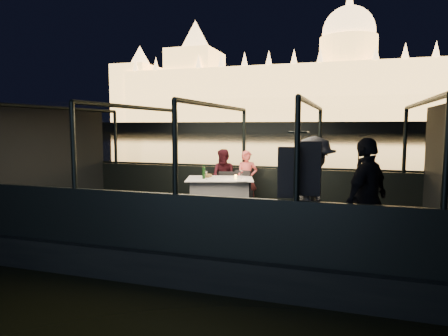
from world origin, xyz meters
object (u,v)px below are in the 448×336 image
(dining_table_central, at_px, (220,195))
(person_woman_coral, at_px, (247,176))
(chair_port_left, at_px, (225,189))
(wine_bottle, at_px, (204,172))
(chair_port_right, at_px, (241,190))
(passenger_stripe, at_px, (313,195))
(person_man_maroon, at_px, (224,175))
(passenger_dark, at_px, (366,201))
(coat_stand, at_px, (297,196))

(dining_table_central, xyz_separation_m, person_woman_coral, (0.43, 0.72, 0.36))
(chair_port_left, height_order, wine_bottle, wine_bottle)
(chair_port_right, height_order, passenger_stripe, passenger_stripe)
(passenger_stripe, bearing_deg, chair_port_right, 36.01)
(person_man_maroon, distance_m, passenger_dark, 4.40)
(chair_port_right, relative_size, person_man_maroon, 0.64)
(person_man_maroon, distance_m, passenger_stripe, 3.67)
(chair_port_right, distance_m, person_man_maroon, 0.67)
(chair_port_left, bearing_deg, passenger_stripe, -61.47)
(person_man_maroon, bearing_deg, passenger_dark, -43.17)
(chair_port_right, bearing_deg, wine_bottle, -119.88)
(dining_table_central, xyz_separation_m, wine_bottle, (-0.31, -0.17, 0.53))
(person_woman_coral, bearing_deg, coat_stand, -84.69)
(passenger_stripe, height_order, passenger_dark, same)
(chair_port_left, height_order, chair_port_right, chair_port_right)
(chair_port_left, xyz_separation_m, coat_stand, (2.05, -2.97, 0.45))
(dining_table_central, relative_size, person_woman_coral, 1.08)
(dining_table_central, relative_size, passenger_stripe, 0.82)
(person_woman_coral, xyz_separation_m, passenger_stripe, (1.76, -2.77, 0.10))
(dining_table_central, xyz_separation_m, coat_stand, (2.02, -2.52, 0.51))
(coat_stand, distance_m, person_woman_coral, 3.61)
(person_man_maroon, xyz_separation_m, wine_bottle, (-0.18, -0.94, 0.17))
(person_man_maroon, bearing_deg, wine_bottle, -98.72)
(person_man_maroon, bearing_deg, passenger_stripe, -48.53)
(chair_port_left, distance_m, chair_port_right, 0.39)
(chair_port_right, xyz_separation_m, person_woman_coral, (0.08, 0.27, 0.30))
(person_woman_coral, xyz_separation_m, wine_bottle, (-0.75, -0.89, 0.17))
(wine_bottle, bearing_deg, passenger_stripe, -36.88)
(passenger_stripe, bearing_deg, chair_port_left, 41.33)
(person_man_maroon, relative_size, passenger_stripe, 0.77)
(dining_table_central, relative_size, person_man_maroon, 1.06)
(chair_port_left, relative_size, wine_bottle, 2.62)
(passenger_stripe, xyz_separation_m, wine_bottle, (-2.51, 1.89, 0.06))
(chair_port_right, bearing_deg, dining_table_central, -110.88)
(passenger_dark, bearing_deg, dining_table_central, -99.44)
(coat_stand, relative_size, wine_bottle, 5.88)
(dining_table_central, xyz_separation_m, person_man_maroon, (-0.14, 0.78, 0.36))
(person_man_maroon, bearing_deg, person_woman_coral, -3.77)
(chair_port_left, bearing_deg, coat_stand, -68.61)
(dining_table_central, bearing_deg, person_woman_coral, 58.88)
(person_woman_coral, bearing_deg, wine_bottle, -150.95)
(dining_table_central, bearing_deg, chair_port_right, 51.43)
(chair_port_left, relative_size, passenger_dark, 0.48)
(chair_port_right, bearing_deg, passenger_stripe, -35.95)
(dining_table_central, height_order, person_man_maroon, person_man_maroon)
(wine_bottle, bearing_deg, coat_stand, -45.30)
(dining_table_central, height_order, passenger_stripe, passenger_stripe)
(dining_table_central, height_order, coat_stand, coat_stand)
(dining_table_central, height_order, wine_bottle, wine_bottle)
(chair_port_left, height_order, passenger_dark, passenger_dark)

